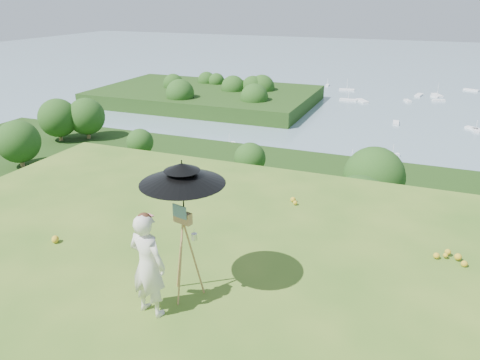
% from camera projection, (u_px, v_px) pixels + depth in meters
% --- Properties ---
extents(ground, '(14.00, 14.00, 0.00)m').
position_uv_depth(ground, '(171.00, 355.00, 5.85)').
color(ground, '#3B6A1E').
rests_on(ground, ground).
extents(forest_slope, '(140.00, 56.00, 22.00)m').
position_uv_depth(forest_slope, '(361.00, 351.00, 46.77)').
color(forest_slope, '#1A370F').
rests_on(forest_slope, bay_water).
extents(shoreline_tier, '(170.00, 28.00, 8.00)m').
position_uv_depth(shoreline_tier, '(390.00, 235.00, 83.89)').
color(shoreline_tier, gray).
rests_on(shoreline_tier, bay_water).
extents(bay_water, '(700.00, 700.00, 0.00)m').
position_uv_depth(bay_water, '(422.00, 80.00, 225.63)').
color(bay_water, slate).
rests_on(bay_water, ground).
extents(peninsula, '(90.00, 60.00, 12.00)m').
position_uv_depth(peninsula, '(205.00, 90.00, 176.20)').
color(peninsula, '#1A370F').
rests_on(peninsula, bay_water).
extents(slope_trees, '(110.00, 50.00, 6.00)m').
position_uv_depth(slope_trees, '(376.00, 227.00, 41.61)').
color(slope_trees, '#1C4A16').
rests_on(slope_trees, forest_slope).
extents(harbor_town, '(110.00, 22.00, 5.00)m').
position_uv_depth(harbor_town, '(394.00, 203.00, 81.49)').
color(harbor_town, silver).
rests_on(harbor_town, shoreline_tier).
extents(moored_boats, '(140.00, 140.00, 0.70)m').
position_uv_depth(moored_boats, '(376.00, 113.00, 161.58)').
color(moored_boats, white).
rests_on(moored_boats, bay_water).
extents(wildflowers, '(10.00, 10.50, 0.12)m').
position_uv_depth(wildflowers, '(180.00, 338.00, 6.05)').
color(wildflowers, gold).
rests_on(wildflowers, ground).
extents(painter, '(0.61, 0.45, 1.54)m').
position_uv_depth(painter, '(148.00, 265.00, 6.37)').
color(painter, silver).
rests_on(painter, ground).
extents(field_easel, '(0.69, 0.69, 1.50)m').
position_uv_depth(field_easel, '(184.00, 251.00, 6.76)').
color(field_easel, olive).
rests_on(field_easel, ground).
extents(sun_umbrella, '(1.55, 1.55, 0.90)m').
position_uv_depth(sun_umbrella, '(183.00, 191.00, 6.44)').
color(sun_umbrella, black).
rests_on(sun_umbrella, field_easel).
extents(painter_cap, '(0.26, 0.28, 0.10)m').
position_uv_depth(painter_cap, '(144.00, 217.00, 6.10)').
color(painter_cap, '#DC7884').
rests_on(painter_cap, painter).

